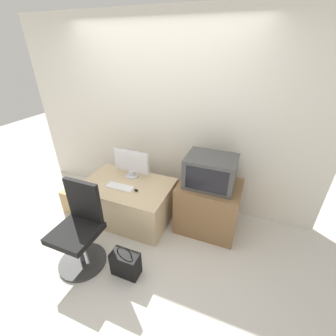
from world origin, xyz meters
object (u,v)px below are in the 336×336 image
at_px(cardboard_box_lower, 74,201).
at_px(office_chair, 80,231).
at_px(keyboard, 120,187).
at_px(mouse, 136,190).
at_px(main_monitor, 131,164).
at_px(handbag, 126,263).
at_px(crt_tv, 211,171).

bearing_deg(cardboard_box_lower, office_chair, -41.85).
height_order(keyboard, mouse, mouse).
bearing_deg(keyboard, main_monitor, 88.58).
bearing_deg(main_monitor, handbag, -65.39).
xyz_separation_m(crt_tv, cardboard_box_lower, (-1.89, -0.40, -0.70)).
distance_m(office_chair, cardboard_box_lower, 1.01).
xyz_separation_m(main_monitor, crt_tv, (1.11, -0.02, 0.12)).
relative_size(keyboard, crt_tv, 0.63).
xyz_separation_m(main_monitor, office_chair, (-0.05, -1.07, -0.32)).
bearing_deg(main_monitor, cardboard_box_lower, -152.04).
distance_m(mouse, crt_tv, 0.97).
distance_m(main_monitor, handbag, 1.31).
xyz_separation_m(crt_tv, handbag, (-0.63, -1.04, -0.72)).
height_order(cardboard_box_lower, handbag, handbag).
bearing_deg(crt_tv, main_monitor, 179.09).
bearing_deg(handbag, office_chair, -179.03).
xyz_separation_m(keyboard, handbag, (0.49, -0.74, -0.40)).
bearing_deg(office_chair, handbag, 0.97).
bearing_deg(handbag, main_monitor, 114.61).
bearing_deg(keyboard, crt_tv, 14.90).
bearing_deg(cardboard_box_lower, keyboard, 7.34).
distance_m(keyboard, crt_tv, 1.20).
relative_size(main_monitor, handbag, 1.37).
distance_m(cardboard_box_lower, handbag, 1.42).
relative_size(mouse, office_chair, 0.06).
bearing_deg(office_chair, crt_tv, 42.06).
relative_size(main_monitor, cardboard_box_lower, 1.57).
relative_size(main_monitor, office_chair, 0.55).
xyz_separation_m(main_monitor, cardboard_box_lower, (-0.78, -0.41, -0.57)).
distance_m(main_monitor, cardboard_box_lower, 1.05).
height_order(mouse, crt_tv, crt_tv).
relative_size(main_monitor, crt_tv, 0.91).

